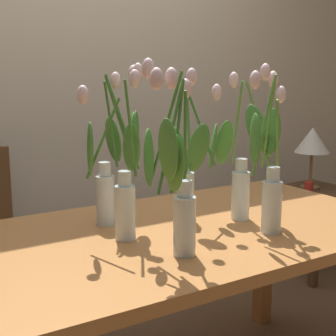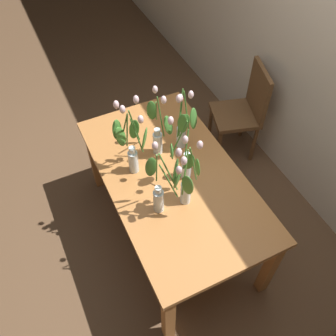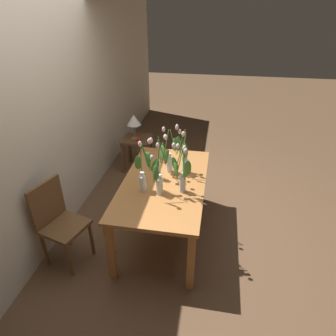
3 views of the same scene
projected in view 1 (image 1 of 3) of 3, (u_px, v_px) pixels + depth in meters
room_wall_rear at (58, 60)px, 2.71m from camera, size 9.00×0.10×2.70m
dining_table at (187, 252)px, 1.77m from camera, size 1.60×0.90×0.74m
tulip_vase_0 at (268, 170)px, 1.68m from camera, size 0.23×0.19×0.57m
tulip_vase_1 at (121, 186)px, 1.60m from camera, size 0.22×0.15×0.55m
tulip_vase_2 at (115, 167)px, 1.76m from camera, size 0.17×0.19×0.57m
tulip_vase_3 at (243, 172)px, 1.83m from camera, size 0.19×0.19×0.55m
tulip_vase_4 at (176, 182)px, 1.44m from camera, size 0.20×0.23×0.58m
tulip_vase_5 at (192, 175)px, 1.80m from camera, size 0.21×0.17×0.56m
side_table at (314, 207)px, 3.19m from camera, size 0.44×0.44×0.55m
table_lamp at (312, 142)px, 3.12m from camera, size 0.22×0.22×0.40m
pillar_candle at (309, 187)px, 3.05m from camera, size 0.06×0.06×0.07m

